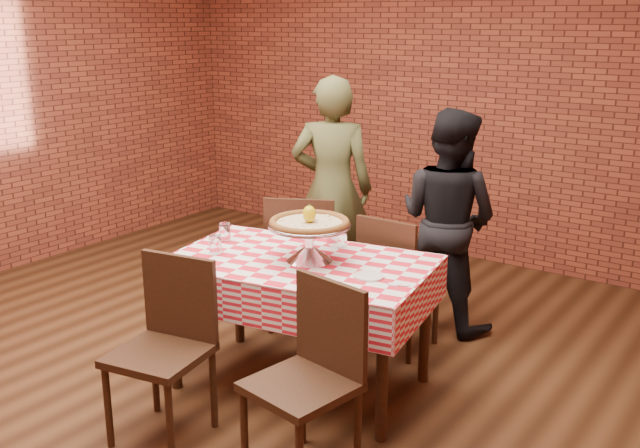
# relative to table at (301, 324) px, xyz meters

# --- Properties ---
(ground) EXTENTS (6.00, 6.00, 0.00)m
(ground) POSITION_rel_table_xyz_m (-0.45, -0.28, -0.38)
(ground) COLOR black
(ground) RESTS_ON ground
(back_wall) EXTENTS (5.50, 0.00, 5.50)m
(back_wall) POSITION_rel_table_xyz_m (-0.45, 2.72, 1.08)
(back_wall) COLOR maroon
(back_wall) RESTS_ON ground
(table) EXTENTS (1.53, 1.07, 0.75)m
(table) POSITION_rel_table_xyz_m (0.00, 0.00, 0.00)
(table) COLOR #391F11
(table) RESTS_ON ground
(tablecloth) EXTENTS (1.57, 1.11, 0.24)m
(tablecloth) POSITION_rel_table_xyz_m (0.00, 0.00, 0.26)
(tablecloth) COLOR red
(tablecloth) RESTS_ON table
(pizza_stand) EXTENTS (0.52, 0.52, 0.20)m
(pizza_stand) POSITION_rel_table_xyz_m (0.05, 0.03, 0.49)
(pizza_stand) COLOR silver
(pizza_stand) RESTS_ON tablecloth
(pizza) EXTENTS (0.50, 0.50, 0.03)m
(pizza) POSITION_rel_table_xyz_m (0.05, 0.03, 0.59)
(pizza) COLOR beige
(pizza) RESTS_ON pizza_stand
(lemon) EXTENTS (0.08, 0.08, 0.09)m
(lemon) POSITION_rel_table_xyz_m (0.05, 0.03, 0.65)
(lemon) COLOR #DAC40B
(lemon) RESTS_ON pizza
(water_glass_left) EXTENTS (0.08, 0.08, 0.11)m
(water_glass_left) POSITION_rel_table_xyz_m (-0.46, -0.19, 0.44)
(water_glass_left) COLOR white
(water_glass_left) RESTS_ON tablecloth
(water_glass_right) EXTENTS (0.08, 0.08, 0.11)m
(water_glass_right) POSITION_rel_table_xyz_m (-0.58, 0.03, 0.44)
(water_glass_right) COLOR white
(water_glass_right) RESTS_ON tablecloth
(side_plate) EXTENTS (0.18, 0.18, 0.01)m
(side_plate) POSITION_rel_table_xyz_m (0.46, -0.02, 0.39)
(side_plate) COLOR white
(side_plate) RESTS_ON tablecloth
(sweetener_packet_a) EXTENTS (0.06, 0.05, 0.00)m
(sweetener_packet_a) POSITION_rel_table_xyz_m (0.61, -0.04, 0.39)
(sweetener_packet_a) COLOR white
(sweetener_packet_a) RESTS_ON tablecloth
(sweetener_packet_b) EXTENTS (0.06, 0.05, 0.00)m
(sweetener_packet_b) POSITION_rel_table_xyz_m (0.66, -0.02, 0.39)
(sweetener_packet_b) COLOR white
(sweetener_packet_b) RESTS_ON tablecloth
(condiment_caddy) EXTENTS (0.10, 0.09, 0.13)m
(condiment_caddy) POSITION_rel_table_xyz_m (0.02, 0.32, 0.45)
(condiment_caddy) COLOR silver
(condiment_caddy) RESTS_ON tablecloth
(chair_near_left) EXTENTS (0.50, 0.50, 0.91)m
(chair_near_left) POSITION_rel_table_xyz_m (-0.24, -0.84, 0.08)
(chair_near_left) COLOR #391F11
(chair_near_left) RESTS_ON ground
(chair_near_right) EXTENTS (0.49, 0.49, 0.91)m
(chair_near_right) POSITION_rel_table_xyz_m (0.52, -0.69, 0.08)
(chair_near_right) COLOR #391F11
(chair_near_right) RESTS_ON ground
(chair_far_left) EXTENTS (0.61, 0.61, 0.94)m
(chair_far_left) POSITION_rel_table_xyz_m (-0.51, 0.72, 0.09)
(chair_far_left) COLOR #391F11
(chair_far_left) RESTS_ON ground
(chair_far_right) EXTENTS (0.41, 0.41, 0.89)m
(chair_far_right) POSITION_rel_table_xyz_m (0.21, 0.76, 0.07)
(chair_far_right) COLOR #391F11
(chair_far_right) RESTS_ON ground
(diner_olive) EXTENTS (0.72, 0.63, 1.66)m
(diner_olive) POSITION_rel_table_xyz_m (-0.66, 1.27, 0.45)
(diner_olive) COLOR #4F522D
(diner_olive) RESTS_ON ground
(diner_black) EXTENTS (0.78, 0.64, 1.49)m
(diner_black) POSITION_rel_table_xyz_m (0.28, 1.27, 0.37)
(diner_black) COLOR black
(diner_black) RESTS_ON ground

